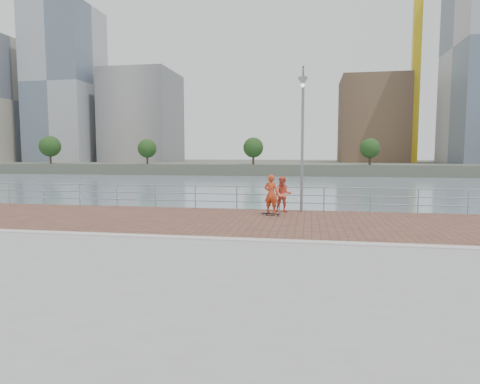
% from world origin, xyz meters
% --- Properties ---
extents(water, '(400.00, 400.00, 0.00)m').
position_xyz_m(water, '(0.00, 0.00, -2.00)').
color(water, slate).
rests_on(water, ground).
extents(seawall, '(40.00, 24.00, 2.00)m').
position_xyz_m(seawall, '(0.00, -5.00, -1.00)').
color(seawall, gray).
rests_on(seawall, ground).
extents(brick_lane, '(40.00, 6.80, 0.02)m').
position_xyz_m(brick_lane, '(0.00, 3.60, 0.01)').
color(brick_lane, brown).
rests_on(brick_lane, seawall).
extents(curb, '(40.00, 0.40, 0.06)m').
position_xyz_m(curb, '(0.00, 0.00, 0.03)').
color(curb, '#B7B5AD').
rests_on(curb, seawall).
extents(far_shore, '(320.00, 95.00, 2.50)m').
position_xyz_m(far_shore, '(0.00, 122.50, -0.75)').
color(far_shore, '#4C5142').
rests_on(far_shore, ground).
extents(guardrail, '(39.06, 0.06, 1.13)m').
position_xyz_m(guardrail, '(0.00, 7.00, 0.69)').
color(guardrail, '#8C9EA8').
rests_on(guardrail, brick_lane).
extents(street_lamp, '(0.45, 1.30, 6.15)m').
position_xyz_m(street_lamp, '(2.06, 6.05, 4.37)').
color(street_lamp, gray).
rests_on(street_lamp, brick_lane).
extents(skateboard, '(0.81, 0.39, 0.09)m').
position_xyz_m(skateboard, '(0.80, 5.13, 0.09)').
color(skateboard, black).
rests_on(skateboard, brick_lane).
extents(skateboarder, '(0.69, 0.53, 1.66)m').
position_xyz_m(skateboarder, '(0.80, 5.13, 0.94)').
color(skateboarder, '#D3421C').
rests_on(skateboarder, skateboard).
extents(bystander, '(0.81, 0.65, 1.62)m').
position_xyz_m(bystander, '(1.24, 6.22, 0.83)').
color(bystander, '#EC6045').
rests_on(bystander, brick_lane).
extents(tower_crane, '(47.00, 2.00, 50.70)m').
position_xyz_m(tower_crane, '(27.36, 104.00, 33.50)').
color(tower_crane, gold).
rests_on(tower_crane, far_shore).
extents(skyline, '(233.00, 41.00, 57.39)m').
position_xyz_m(skyline, '(28.32, 104.28, 23.58)').
color(skyline, '#ADA38E').
rests_on(skyline, far_shore).
extents(shoreline_trees, '(109.96, 5.04, 6.72)m').
position_xyz_m(shoreline_trees, '(-10.44, 77.00, 4.36)').
color(shoreline_trees, '#473323').
rests_on(shoreline_trees, far_shore).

